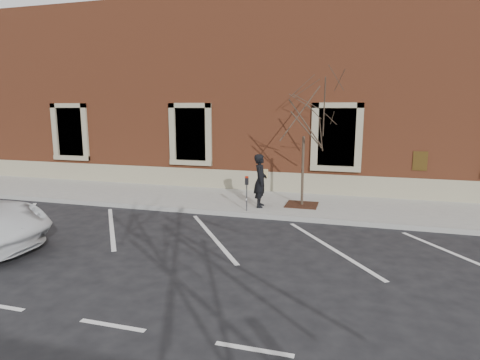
% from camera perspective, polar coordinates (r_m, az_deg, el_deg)
% --- Properties ---
extents(ground, '(120.00, 120.00, 0.00)m').
position_cam_1_polar(ground, '(13.25, -0.72, -5.13)').
color(ground, '#28282B').
rests_on(ground, ground).
extents(sidewalk_near, '(40.00, 3.50, 0.15)m').
position_cam_1_polar(sidewalk_near, '(14.87, 1.23, -3.12)').
color(sidewalk_near, '#BAB9AF').
rests_on(sidewalk_near, ground).
extents(curb_near, '(40.00, 0.12, 0.15)m').
position_cam_1_polar(curb_near, '(13.19, -0.78, -4.88)').
color(curb_near, '#9E9E99').
rests_on(curb_near, ground).
extents(parking_stripes, '(28.00, 4.40, 0.01)m').
position_cam_1_polar(parking_stripes, '(11.26, -3.98, -7.99)').
color(parking_stripes, silver).
rests_on(parking_stripes, ground).
extents(building_civic, '(40.00, 8.62, 8.00)m').
position_cam_1_polar(building_civic, '(20.31, 5.69, 11.60)').
color(building_civic, brown).
rests_on(building_civic, ground).
extents(man, '(0.52, 0.71, 1.82)m').
position_cam_1_polar(man, '(13.68, 2.91, -0.10)').
color(man, black).
rests_on(man, sidewalk_near).
extents(parking_meter, '(0.11, 0.08, 1.16)m').
position_cam_1_polar(parking_meter, '(13.11, 0.96, -0.99)').
color(parking_meter, '#595B60').
rests_on(parking_meter, sidewalk_near).
extents(tree_grate, '(1.09, 1.09, 0.03)m').
position_cam_1_polar(tree_grate, '(14.23, 8.77, -3.49)').
color(tree_grate, '#412115').
rests_on(tree_grate, sidewalk_near).
extents(sapling, '(2.62, 2.62, 4.37)m').
position_cam_1_polar(sapling, '(13.82, 9.12, 8.84)').
color(sapling, '#45382A').
rests_on(sapling, sidewalk_near).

